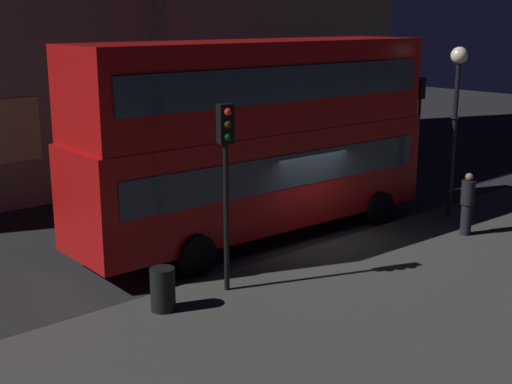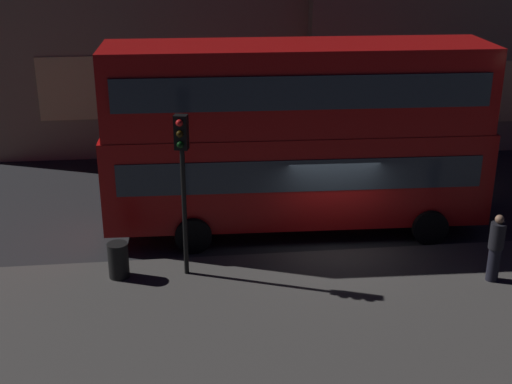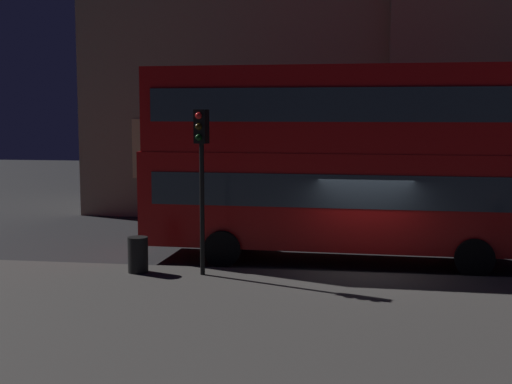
{
  "view_description": "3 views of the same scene",
  "coord_description": "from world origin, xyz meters",
  "px_view_note": "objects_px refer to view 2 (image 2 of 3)",
  "views": [
    {
      "loc": [
        -13.33,
        -12.84,
        6.12
      ],
      "look_at": [
        -2.08,
        -0.01,
        1.82
      ],
      "focal_mm": 48.82,
      "sensor_mm": 36.0,
      "label": 1
    },
    {
      "loc": [
        -4.16,
        -17.42,
        8.6
      ],
      "look_at": [
        -2.06,
        0.8,
        1.46
      ],
      "focal_mm": 48.76,
      "sensor_mm": 36.0,
      "label": 2
    },
    {
      "loc": [
        -0.11,
        -18.49,
        4.27
      ],
      "look_at": [
        -2.88,
        -0.26,
        2.15
      ],
      "focal_mm": 49.09,
      "sensor_mm": 36.0,
      "label": 3
    }
  ],
  "objects_px": {
    "pedestrian": "(496,247)",
    "traffic_light_near_kerb": "(182,163)",
    "double_decker_bus": "(296,131)",
    "litter_bin": "(118,260)"
  },
  "relations": [
    {
      "from": "double_decker_bus",
      "to": "litter_bin",
      "type": "height_order",
      "value": "double_decker_bus"
    },
    {
      "from": "double_decker_bus",
      "to": "litter_bin",
      "type": "relative_size",
      "value": 11.93
    },
    {
      "from": "pedestrian",
      "to": "litter_bin",
      "type": "relative_size",
      "value": 1.92
    },
    {
      "from": "pedestrian",
      "to": "traffic_light_near_kerb",
      "type": "bearing_deg",
      "value": -164.34
    },
    {
      "from": "double_decker_bus",
      "to": "pedestrian",
      "type": "distance_m",
      "value": 6.24
    },
    {
      "from": "double_decker_bus",
      "to": "pedestrian",
      "type": "xyz_separation_m",
      "value": [
        4.42,
        -3.91,
        -2.02
      ]
    },
    {
      "from": "litter_bin",
      "to": "traffic_light_near_kerb",
      "type": "bearing_deg",
      "value": -0.76
    },
    {
      "from": "litter_bin",
      "to": "double_decker_bus",
      "type": "bearing_deg",
      "value": 28.02
    },
    {
      "from": "traffic_light_near_kerb",
      "to": "litter_bin",
      "type": "xyz_separation_m",
      "value": [
        -1.71,
        0.02,
        -2.55
      ]
    },
    {
      "from": "double_decker_bus",
      "to": "traffic_light_near_kerb",
      "type": "height_order",
      "value": "double_decker_bus"
    }
  ]
}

